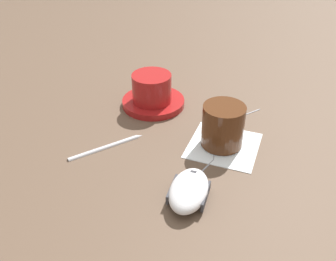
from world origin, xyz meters
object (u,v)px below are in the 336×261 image
(saucer, at_px, (153,102))
(coffee_cup, at_px, (151,87))
(computer_mouse, at_px, (189,190))
(drinking_glass, at_px, (223,126))
(pen, at_px, (106,146))

(saucer, xyz_separation_m, coffee_cup, (0.00, -0.00, 0.04))
(saucer, distance_m, computer_mouse, 0.29)
(drinking_glass, distance_m, pen, 0.21)
(computer_mouse, relative_size, drinking_glass, 1.42)
(computer_mouse, height_order, drinking_glass, drinking_glass)
(saucer, relative_size, computer_mouse, 1.20)
(saucer, relative_size, pen, 0.97)
(saucer, relative_size, drinking_glass, 1.70)
(pen, bearing_deg, saucer, -173.66)
(drinking_glass, height_order, pen, drinking_glass)
(coffee_cup, height_order, pen, coffee_cup)
(coffee_cup, relative_size, computer_mouse, 0.89)
(computer_mouse, xyz_separation_m, pen, (-0.03, -0.19, -0.01))
(coffee_cup, bearing_deg, computer_mouse, 47.34)
(computer_mouse, bearing_deg, pen, -98.10)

